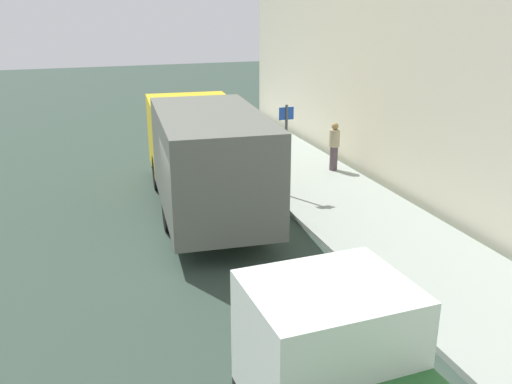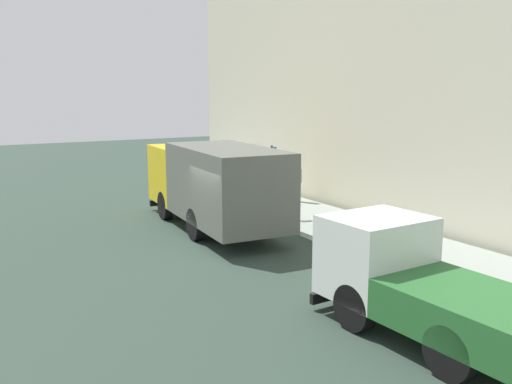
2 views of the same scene
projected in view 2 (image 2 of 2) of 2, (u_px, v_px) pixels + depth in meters
ground at (222, 248)px, 17.48m from camera, size 80.00×80.00×0.00m
sidewalk at (342, 227)px, 19.84m from camera, size 3.56×30.00×0.14m
building_facade at (396, 75)px, 20.03m from camera, size 0.50×30.00×10.79m
large_utility_truck at (214, 182)px, 19.62m from camera, size 3.14×8.10×3.01m
small_flatbed_truck at (424, 286)px, 10.94m from camera, size 2.33×5.63×2.22m
pedestrian_walking at (298, 182)px, 23.91m from camera, size 0.44×0.44×1.64m
pedestrian_standing at (228, 179)px, 24.56m from camera, size 0.48×0.48×1.65m
traffic_cone_orange at (233, 196)px, 23.56m from camera, size 0.46×0.46×0.65m
street_sign_post at (271, 175)px, 20.94m from camera, size 0.44×0.08×2.71m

